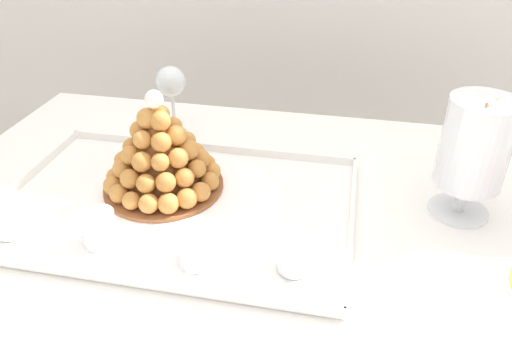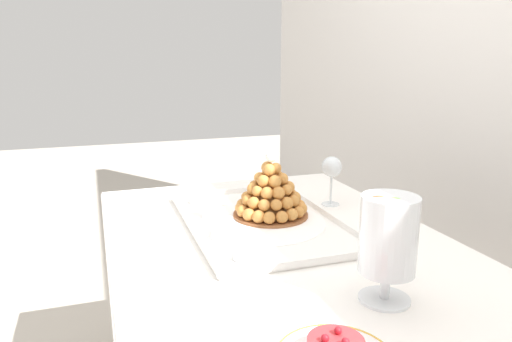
{
  "view_description": "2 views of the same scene",
  "coord_description": "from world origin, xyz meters",
  "px_view_note": "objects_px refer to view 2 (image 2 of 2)",
  "views": [
    {
      "loc": [
        0.15,
        -0.72,
        1.3
      ],
      "look_at": [
        0.01,
        -0.04,
        0.88
      ],
      "focal_mm": 34.14,
      "sensor_mm": 36.0,
      "label": 1
    },
    {
      "loc": [
        1.16,
        -0.47,
        1.26
      ],
      "look_at": [
        -0.1,
        -0.04,
        0.94
      ],
      "focal_mm": 33.67,
      "sensor_mm": 36.0,
      "label": 2
    }
  ],
  "objects_px": {
    "serving_tray": "(261,223)",
    "dessert_cup_mid_right": "(243,249)",
    "dessert_cup_mid_left": "(211,209)",
    "wine_glass": "(332,169)",
    "dessert_cup_centre": "(222,229)",
    "croquembouche": "(271,193)",
    "dessert_cup_left": "(198,197)",
    "macaron_goblet": "(388,237)"
  },
  "relations": [
    {
      "from": "dessert_cup_left",
      "to": "dessert_cup_mid_left",
      "type": "relative_size",
      "value": 0.84
    },
    {
      "from": "croquembouche",
      "to": "dessert_cup_left",
      "type": "xyz_separation_m",
      "value": [
        -0.21,
        -0.19,
        -0.05
      ]
    },
    {
      "from": "dessert_cup_left",
      "to": "macaron_goblet",
      "type": "distance_m",
      "value": 0.82
    },
    {
      "from": "dessert_cup_centre",
      "to": "croquembouche",
      "type": "bearing_deg",
      "value": 123.62
    },
    {
      "from": "croquembouche",
      "to": "macaron_goblet",
      "type": "bearing_deg",
      "value": 4.33
    },
    {
      "from": "dessert_cup_centre",
      "to": "dessert_cup_mid_right",
      "type": "distance_m",
      "value": 0.16
    },
    {
      "from": "dessert_cup_mid_right",
      "to": "serving_tray",
      "type": "bearing_deg",
      "value": 151.45
    },
    {
      "from": "serving_tray",
      "to": "dessert_cup_mid_left",
      "type": "distance_m",
      "value": 0.16
    },
    {
      "from": "dessert_cup_centre",
      "to": "dessert_cup_left",
      "type": "bearing_deg",
      "value": 179.43
    },
    {
      "from": "croquembouche",
      "to": "wine_glass",
      "type": "xyz_separation_m",
      "value": [
        -0.06,
        0.24,
        0.04
      ]
    },
    {
      "from": "serving_tray",
      "to": "dessert_cup_centre",
      "type": "bearing_deg",
      "value": -59.17
    },
    {
      "from": "croquembouche",
      "to": "dessert_cup_mid_left",
      "type": "distance_m",
      "value": 0.19
    },
    {
      "from": "dessert_cup_mid_right",
      "to": "croquembouche",
      "type": "bearing_deg",
      "value": 147.6
    },
    {
      "from": "dessert_cup_centre",
      "to": "wine_glass",
      "type": "xyz_separation_m",
      "value": [
        -0.19,
        0.44,
        0.09
      ]
    },
    {
      "from": "serving_tray",
      "to": "wine_glass",
      "type": "xyz_separation_m",
      "value": [
        -0.11,
        0.29,
        0.12
      ]
    },
    {
      "from": "dessert_cup_left",
      "to": "croquembouche",
      "type": "bearing_deg",
      "value": 42.28
    },
    {
      "from": "macaron_goblet",
      "to": "dessert_cup_centre",
      "type": "bearing_deg",
      "value": -151.59
    },
    {
      "from": "dessert_cup_left",
      "to": "wine_glass",
      "type": "bearing_deg",
      "value": 71.57
    },
    {
      "from": "dessert_cup_left",
      "to": "dessert_cup_mid_right",
      "type": "bearing_deg",
      "value": 1.13
    },
    {
      "from": "dessert_cup_left",
      "to": "dessert_cup_mid_right",
      "type": "height_order",
      "value": "dessert_cup_mid_right"
    },
    {
      "from": "wine_glass",
      "to": "croquembouche",
      "type": "bearing_deg",
      "value": -75.15
    },
    {
      "from": "dessert_cup_left",
      "to": "macaron_goblet",
      "type": "height_order",
      "value": "macaron_goblet"
    },
    {
      "from": "dessert_cup_mid_left",
      "to": "wine_glass",
      "type": "relative_size",
      "value": 0.35
    },
    {
      "from": "dessert_cup_mid_left",
      "to": "dessert_cup_mid_right",
      "type": "distance_m",
      "value": 0.33
    },
    {
      "from": "wine_glass",
      "to": "dessert_cup_centre",
      "type": "bearing_deg",
      "value": -66.15
    },
    {
      "from": "croquembouche",
      "to": "dessert_cup_centre",
      "type": "distance_m",
      "value": 0.24
    },
    {
      "from": "croquembouche",
      "to": "dessert_cup_mid_left",
      "type": "relative_size",
      "value": 3.97
    },
    {
      "from": "serving_tray",
      "to": "dessert_cup_mid_right",
      "type": "bearing_deg",
      "value": -28.55
    },
    {
      "from": "serving_tray",
      "to": "dessert_cup_left",
      "type": "xyz_separation_m",
      "value": [
        -0.25,
        -0.14,
        0.02
      ]
    },
    {
      "from": "serving_tray",
      "to": "dessert_cup_centre",
      "type": "distance_m",
      "value": 0.17
    },
    {
      "from": "croquembouche",
      "to": "dessert_cup_left",
      "type": "height_order",
      "value": "croquembouche"
    },
    {
      "from": "dessert_cup_left",
      "to": "dessert_cup_mid_left",
      "type": "distance_m",
      "value": 0.16
    },
    {
      "from": "wine_glass",
      "to": "dessert_cup_mid_right",
      "type": "bearing_deg",
      "value": -50.55
    },
    {
      "from": "dessert_cup_mid_left",
      "to": "dessert_cup_centre",
      "type": "distance_m",
      "value": 0.17
    },
    {
      "from": "croquembouche",
      "to": "dessert_cup_left",
      "type": "relative_size",
      "value": 4.72
    },
    {
      "from": "dessert_cup_centre",
      "to": "dessert_cup_mid_right",
      "type": "height_order",
      "value": "dessert_cup_centre"
    },
    {
      "from": "serving_tray",
      "to": "macaron_goblet",
      "type": "distance_m",
      "value": 0.55
    },
    {
      "from": "croquembouche",
      "to": "dessert_cup_mid_right",
      "type": "height_order",
      "value": "croquembouche"
    },
    {
      "from": "dessert_cup_mid_right",
      "to": "macaron_goblet",
      "type": "bearing_deg",
      "value": 38.44
    },
    {
      "from": "dessert_cup_left",
      "to": "dessert_cup_mid_right",
      "type": "relative_size",
      "value": 0.94
    },
    {
      "from": "dessert_cup_mid_left",
      "to": "macaron_goblet",
      "type": "relative_size",
      "value": 0.26
    },
    {
      "from": "dessert_cup_left",
      "to": "dessert_cup_mid_left",
      "type": "height_order",
      "value": "dessert_cup_mid_left"
    }
  ]
}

